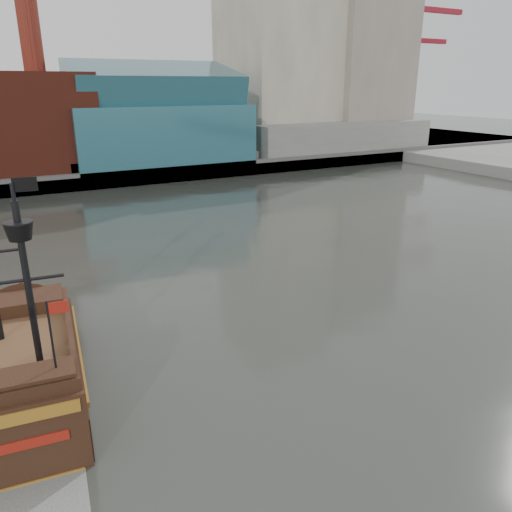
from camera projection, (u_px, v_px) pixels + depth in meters
ground at (404, 394)px, 25.98m from camera, size 400.00×400.00×0.00m
promenade_far at (79, 158)px, 102.03m from camera, size 220.00×60.00×2.00m
seawall at (114, 179)px, 77.44m from camera, size 220.00×1.00×2.60m
skyline at (101, 30)px, 90.52m from camera, size 149.00×45.00×62.00m
crane_a at (408, 68)px, 123.36m from camera, size 22.50×4.00×32.25m
crane_b at (406, 83)px, 137.16m from camera, size 19.10×4.00×26.25m
pirate_ship at (23, 375)px, 25.53m from camera, size 6.96×17.95×13.10m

